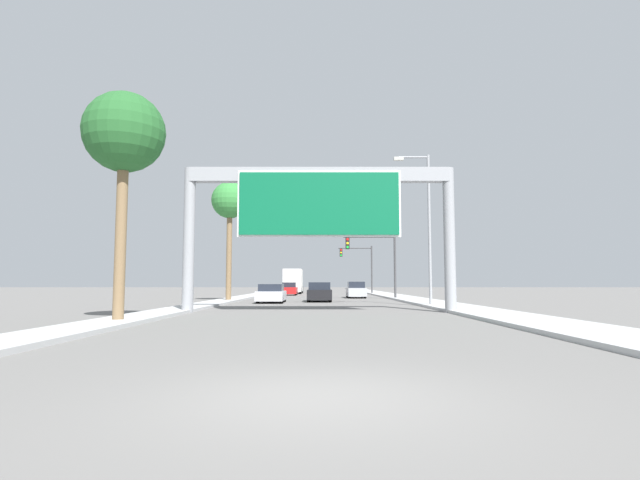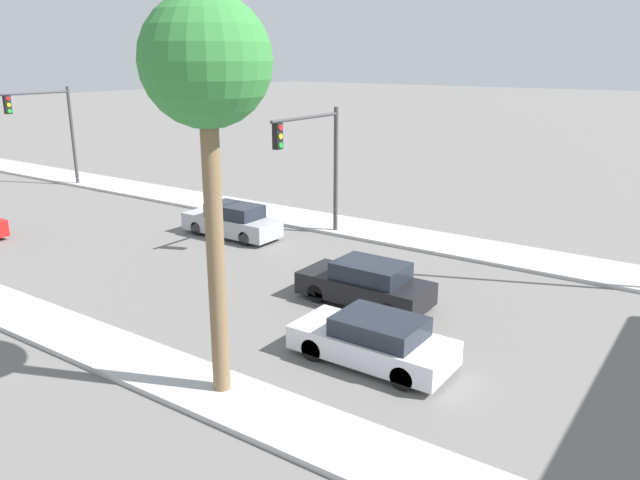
{
  "view_description": "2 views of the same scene",
  "coord_description": "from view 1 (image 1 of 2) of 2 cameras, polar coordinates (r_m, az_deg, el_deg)",
  "views": [
    {
      "loc": [
        0.04,
        -6.56,
        1.47
      ],
      "look_at": [
        0.0,
        24.56,
        4.13
      ],
      "focal_mm": 28.0,
      "sensor_mm": 36.0,
      "label": 1
    },
    {
      "loc": [
        -16.99,
        22.43,
        8.06
      ],
      "look_at": [
        0.49,
        34.54,
        1.75
      ],
      "focal_mm": 35.0,
      "sensor_mm": 36.0,
      "label": 2
    }
  ],
  "objects": [
    {
      "name": "sidewalk_right",
      "position": [
        67.02,
        6.72,
        -6.04
      ],
      "size": [
        3.0,
        120.0,
        0.15
      ],
      "color": "#B7B7B7",
      "rests_on": "ground"
    },
    {
      "name": "sign_gantry",
      "position": [
        24.74,
        -0.02,
        4.16
      ],
      "size": [
        13.46,
        0.73,
        7.18
      ],
      "color": "gray",
      "rests_on": "ground"
    },
    {
      "name": "truck_box_primary",
      "position": [
        66.93,
        -2.97,
        -4.74
      ],
      "size": [
        2.34,
        8.42,
        3.21
      ],
      "color": "red",
      "rests_on": "ground"
    },
    {
      "name": "palm_tree_background",
      "position": [
        39.96,
        -10.19,
        4.2
      ],
      "size": [
        2.88,
        2.88,
        9.39
      ],
      "color": "brown",
      "rests_on": "ground"
    },
    {
      "name": "car_mid_left",
      "position": [
        58.32,
        -3.42,
        -5.63
      ],
      "size": [
        1.71,
        4.3,
        1.49
      ],
      "color": "red",
      "rests_on": "ground"
    },
    {
      "name": "median_strip_left",
      "position": [
        66.97,
        -6.21,
        -6.05
      ],
      "size": [
        2.0,
        120.0,
        0.15
      ],
      "color": "#B7B7B7",
      "rests_on": "ground"
    },
    {
      "name": "traffic_light_near_intersection",
      "position": [
        44.92,
        6.68,
        -1.63
      ],
      "size": [
        4.71,
        0.32,
        5.86
      ],
      "color": "#3D3D3F",
      "rests_on": "ground"
    },
    {
      "name": "traffic_light_mid_block",
      "position": [
        64.83,
        4.79,
        -2.46
      ],
      "size": [
        4.42,
        0.32,
        6.22
      ],
      "color": "#3D3D3F",
      "rests_on": "ground"
    },
    {
      "name": "car_far_left",
      "position": [
        36.74,
        -5.49,
        -6.14
      ],
      "size": [
        1.9,
        4.46,
        1.36
      ],
      "color": "silver",
      "rests_on": "ground"
    },
    {
      "name": "palm_tree_foreground",
      "position": [
        20.27,
        -21.4,
        11.02
      ],
      "size": [
        2.99,
        2.99,
        8.55
      ],
      "color": "brown",
      "rests_on": "ground"
    },
    {
      "name": "street_lamp_right",
      "position": [
        31.74,
        12.04,
        2.5
      ],
      "size": [
        2.25,
        0.28,
        9.48
      ],
      "color": "gray",
      "rests_on": "ground"
    },
    {
      "name": "car_mid_center",
      "position": [
        38.89,
        0.02,
        -6.01
      ],
      "size": [
        1.86,
        4.5,
        1.49
      ],
      "color": "black",
      "rests_on": "ground"
    },
    {
      "name": "car_near_left",
      "position": [
        48.24,
        4.21,
        -5.75
      ],
      "size": [
        1.7,
        4.79,
        1.55
      ],
      "color": "#A5A8AD",
      "rests_on": "ground"
    },
    {
      "name": "ground_plane",
      "position": [
        6.72,
        -0.3,
        -17.53
      ],
      "size": [
        300.0,
        300.0,
        0.0
      ],
      "primitive_type": "plane",
      "color": "slate"
    }
  ]
}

